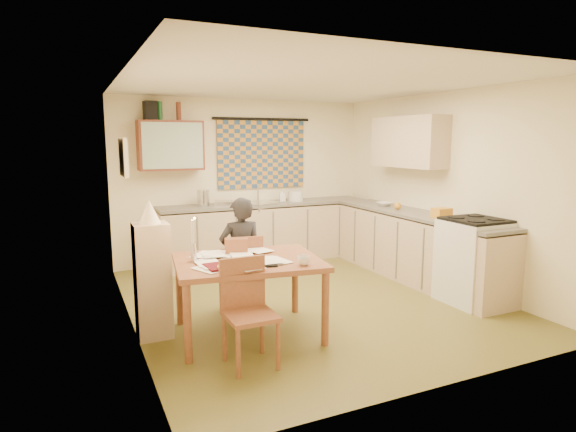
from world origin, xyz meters
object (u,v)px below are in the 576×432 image
dining_table (248,297)px  shelf_stand (153,281)px  counter_right (415,247)px  person (241,257)px  counter_back (266,232)px  stove (473,261)px  chair_far (242,289)px

dining_table → shelf_stand: size_ratio=1.34×
counter_right → person: (-2.58, -0.28, 0.19)m
counter_back → stove: (1.45, -2.82, 0.04)m
chair_far → person: size_ratio=0.69×
chair_far → dining_table: bearing=85.1°
counter_right → chair_far: 2.59m
chair_far → shelf_stand: size_ratio=0.80×
stove → dining_table: (-2.70, 0.20, -0.12)m
counter_back → chair_far: bearing=-118.4°
chair_far → person: 0.37m
dining_table → shelf_stand: bearing=166.6°
shelf_stand → counter_right: bearing=8.1°
dining_table → shelf_stand: 0.92m
stove → person: person is taller
counter_right → chair_far: size_ratio=3.33×
counter_right → dining_table: counter_right is taller
counter_right → shelf_stand: size_ratio=2.66×
person → shelf_stand: size_ratio=1.16×
stove → shelf_stand: 3.58m
stove → chair_far: size_ratio=1.12×
stove → person: size_ratio=0.77×
counter_back → shelf_stand: bearing=-132.3°
person → counter_right: bearing=-169.1°
shelf_stand → dining_table: bearing=-21.2°
counter_back → stove: bearing=-62.8°
chair_far → stove: bearing=171.5°
shelf_stand → person: bearing=12.8°
counter_right → dining_table: size_ratio=1.98×
dining_table → chair_far: (0.13, 0.56, -0.10)m
counter_back → chair_far: 2.35m
counter_back → stove: size_ratio=3.33×
counter_right → person: 2.60m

